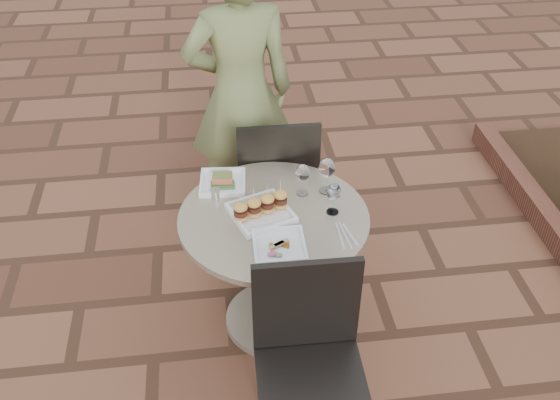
{
  "coord_description": "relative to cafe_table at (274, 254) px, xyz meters",
  "views": [
    {
      "loc": [
        -0.45,
        -2.08,
        2.57
      ],
      "look_at": [
        -0.16,
        0.17,
        0.82
      ],
      "focal_mm": 40.0,
      "sensor_mm": 36.0,
      "label": 1
    }
  ],
  "objects": [
    {
      "name": "cutlery_set",
      "position": [
        0.3,
        -0.18,
        0.25
      ],
      "size": [
        0.11,
        0.2,
        0.0
      ],
      "primitive_type": null,
      "rotation": [
        0.0,
        0.0,
        0.14
      ],
      "color": "silver",
      "rests_on": "cafe_table"
    },
    {
      "name": "plate_salmon",
      "position": [
        -0.22,
        0.28,
        0.26
      ],
      "size": [
        0.24,
        0.24,
        0.06
      ],
      "rotation": [
        0.0,
        0.0,
        -0.09
      ],
      "color": "silver",
      "rests_on": "cafe_table"
    },
    {
      "name": "wine_glass_far",
      "position": [
        0.28,
        0.16,
        0.38
      ],
      "size": [
        0.08,
        0.08,
        0.19
      ],
      "color": "white",
      "rests_on": "cafe_table"
    },
    {
      "name": "chair_near",
      "position": [
        0.07,
        -0.65,
        0.07
      ],
      "size": [
        0.45,
        0.45,
        0.93
      ],
      "rotation": [
        0.0,
        0.0,
        -0.02
      ],
      "color": "black",
      "rests_on": "ground"
    },
    {
      "name": "chair_far",
      "position": [
        0.09,
        0.58,
        0.07
      ],
      "size": [
        0.45,
        0.45,
        0.93
      ],
      "rotation": [
        0.0,
        0.0,
        3.13
      ],
      "color": "black",
      "rests_on": "ground"
    },
    {
      "name": "wine_glass_mid",
      "position": [
        0.16,
        0.16,
        0.36
      ],
      "size": [
        0.07,
        0.07,
        0.17
      ],
      "color": "white",
      "rests_on": "cafe_table"
    },
    {
      "name": "plate_tuna",
      "position": [
        -0.0,
        -0.23,
        0.26
      ],
      "size": [
        0.23,
        0.23,
        0.03
      ],
      "rotation": [
        0.0,
        0.0,
        -0.01
      ],
      "color": "silver",
      "rests_on": "cafe_table"
    },
    {
      "name": "ground",
      "position": [
        0.19,
        -0.17,
        -0.48
      ],
      "size": [
        60.0,
        60.0,
        0.0
      ],
      "primitive_type": "plane",
      "color": "brown",
      "rests_on": "ground"
    },
    {
      "name": "cafe_table",
      "position": [
        0.0,
        0.0,
        0.0
      ],
      "size": [
        0.9,
        0.9,
        0.73
      ],
      "color": "gray",
      "rests_on": "ground"
    },
    {
      "name": "diner",
      "position": [
        -0.08,
        0.94,
        0.39
      ],
      "size": [
        0.68,
        0.49,
        1.75
      ],
      "primitive_type": "imported",
      "rotation": [
        0.0,
        0.0,
        3.25
      ],
      "color": "olive",
      "rests_on": "ground"
    },
    {
      "name": "wine_glass_right",
      "position": [
        0.28,
        -0.01,
        0.36
      ],
      "size": [
        0.07,
        0.07,
        0.16
      ],
      "color": "white",
      "rests_on": "cafe_table"
    },
    {
      "name": "steel_ramekin",
      "position": [
        -0.26,
        0.19,
        0.27
      ],
      "size": [
        0.06,
        0.06,
        0.04
      ],
      "primitive_type": "cylinder",
      "rotation": [
        0.0,
        0.0,
        -0.3
      ],
      "color": "silver",
      "rests_on": "cafe_table"
    },
    {
      "name": "plate_sliders",
      "position": [
        -0.06,
        0.01,
        0.29
      ],
      "size": [
        0.34,
        0.34,
        0.17
      ],
      "rotation": [
        0.0,
        0.0,
        0.34
      ],
      "color": "silver",
      "rests_on": "cafe_table"
    }
  ]
}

